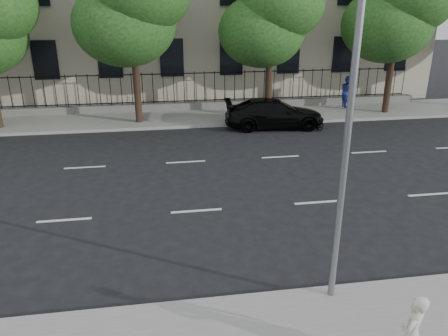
% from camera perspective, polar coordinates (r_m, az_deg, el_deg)
% --- Properties ---
extents(ground, '(120.00, 120.00, 0.00)m').
position_cam_1_polar(ground, '(11.64, -2.40, -11.09)').
color(ground, black).
rests_on(ground, ground).
extents(far_sidewalk, '(60.00, 4.00, 0.15)m').
position_cam_1_polar(far_sidewalk, '(24.59, -6.24, 6.53)').
color(far_sidewalk, gray).
rests_on(far_sidewalk, ground).
extents(lane_markings, '(49.60, 4.62, 0.01)m').
position_cam_1_polar(lane_markings, '(15.84, -4.41, -1.98)').
color(lane_markings, silver).
rests_on(lane_markings, ground).
extents(iron_fence, '(30.00, 0.50, 2.20)m').
position_cam_1_polar(iron_fence, '(26.12, -6.50, 8.67)').
color(iron_fence, slate).
rests_on(iron_fence, far_sidewalk).
extents(street_light, '(0.25, 3.32, 8.05)m').
position_cam_1_polar(street_light, '(8.85, 15.29, 13.59)').
color(street_light, slate).
rests_on(street_light, near_sidewalk).
extents(tree_d, '(5.34, 4.94, 8.84)m').
position_cam_1_polar(tree_d, '(23.95, 6.17, 20.10)').
color(tree_d, '#382619').
rests_on(tree_d, far_sidewalk).
extents(tree_e, '(5.71, 5.31, 9.46)m').
position_cam_1_polar(tree_e, '(26.61, 21.87, 19.67)').
color(tree_e, '#382619').
rests_on(tree_e, far_sidewalk).
extents(black_sedan, '(5.26, 2.50, 1.48)m').
position_cam_1_polar(black_sedan, '(22.78, 6.59, 7.08)').
color(black_sedan, black).
rests_on(black_sedan, ground).
extents(woman_near, '(0.66, 0.63, 1.52)m').
position_cam_1_polar(woman_near, '(8.52, 23.32, -19.28)').
color(woman_near, beige).
rests_on(woman_near, near_sidewalk).
extents(pedestrian_far, '(0.76, 0.95, 1.86)m').
position_cam_1_polar(pedestrian_far, '(27.54, 15.81, 9.58)').
color(pedestrian_far, '#2B3697').
rests_on(pedestrian_far, far_sidewalk).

